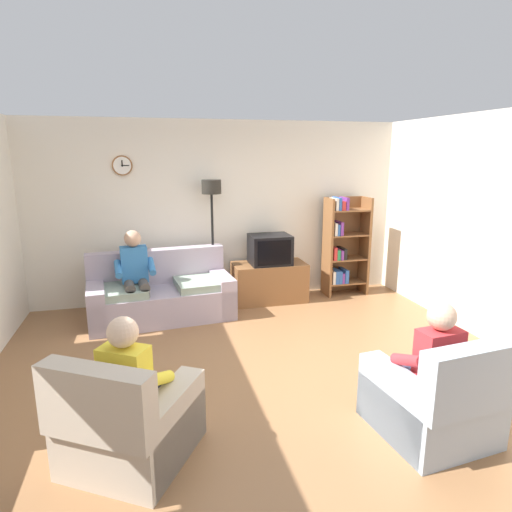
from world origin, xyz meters
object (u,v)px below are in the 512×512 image
at_px(tv_stand, 269,282).
at_px(armchair_near_bookshelf, 433,401).
at_px(armchair_near_window, 129,424).
at_px(person_on_couch, 135,272).
at_px(tv, 270,249).
at_px(person_in_right_armchair, 429,360).
at_px(couch, 161,296).
at_px(person_in_left_armchair, 133,379).
at_px(floor_lamp, 212,208).
at_px(bookshelf, 343,246).

relative_size(tv_stand, armchair_near_bookshelf, 1.14).
height_order(armchair_near_window, person_on_couch, person_on_couch).
bearing_deg(person_on_couch, tv_stand, 12.51).
height_order(tv, armchair_near_bookshelf, tv).
bearing_deg(person_in_right_armchair, tv_stand, 96.19).
height_order(couch, person_on_couch, person_on_couch).
bearing_deg(tv, couch, -169.62).
height_order(tv, person_in_right_armchair, person_in_right_armchair).
xyz_separation_m(tv_stand, person_in_right_armchair, (0.37, -3.40, 0.31)).
relative_size(tv, person_in_left_armchair, 0.54).
bearing_deg(floor_lamp, couch, -151.84).
bearing_deg(floor_lamp, person_in_left_armchair, -108.45).
relative_size(couch, tv_stand, 1.80).
relative_size(tv_stand, person_in_right_armchair, 0.98).
height_order(floor_lamp, armchair_near_bookshelf, floor_lamp).
bearing_deg(floor_lamp, bookshelf, -0.78).
bearing_deg(floor_lamp, person_in_right_armchair, -70.90).
height_order(tv_stand, bookshelf, bookshelf).
xyz_separation_m(bookshelf, person_in_right_armchair, (-0.86, -3.47, -0.18)).
relative_size(person_on_couch, person_in_left_armchair, 1.11).
bearing_deg(armchair_near_bookshelf, person_on_couch, 127.31).
xyz_separation_m(couch, person_in_left_armchair, (-0.29, -2.81, 0.29)).
bearing_deg(person_in_left_armchair, bookshelf, 45.52).
xyz_separation_m(floor_lamp, armchair_near_window, (-1.13, -3.31, -1.16)).
distance_m(floor_lamp, person_in_left_armchair, 3.51).
relative_size(armchair_near_window, armchair_near_bookshelf, 1.22).
relative_size(floor_lamp, armchair_near_window, 1.58).
height_order(couch, armchair_near_bookshelf, same).
bearing_deg(armchair_near_window, person_in_left_armchair, 58.48).
xyz_separation_m(floor_lamp, person_in_right_armchair, (1.21, -3.50, -0.85)).
xyz_separation_m(couch, bookshelf, (2.86, 0.39, 0.47)).
relative_size(couch, person_in_right_armchair, 1.77).
bearing_deg(tv_stand, couch, -168.80).
xyz_separation_m(bookshelf, person_in_left_armchair, (-3.15, -3.21, -0.18)).
bearing_deg(person_in_right_armchair, person_in_left_armchair, 173.45).
bearing_deg(couch, bookshelf, 7.85).
height_order(couch, floor_lamp, floor_lamp).
bearing_deg(person_in_right_armchair, tv, 96.23).
height_order(armchair_near_window, person_in_right_armchair, person_in_right_armchair).
relative_size(tv, person_in_right_armchair, 0.54).
height_order(bookshelf, floor_lamp, floor_lamp).
height_order(armchair_near_bookshelf, person_in_left_armchair, person_in_left_armchair).
relative_size(tv_stand, person_in_left_armchair, 0.98).
height_order(person_in_left_armchair, person_in_right_armchair, same).
xyz_separation_m(floor_lamp, armchair_near_bookshelf, (1.22, -3.59, -1.16)).
xyz_separation_m(armchair_near_window, person_in_left_armchair, (0.05, 0.08, 0.32)).
distance_m(tv_stand, floor_lamp, 1.43).
distance_m(tv, armchair_near_window, 3.78).
bearing_deg(person_in_right_armchair, armchair_near_window, 175.43).
height_order(bookshelf, armchair_near_bookshelf, bookshelf).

